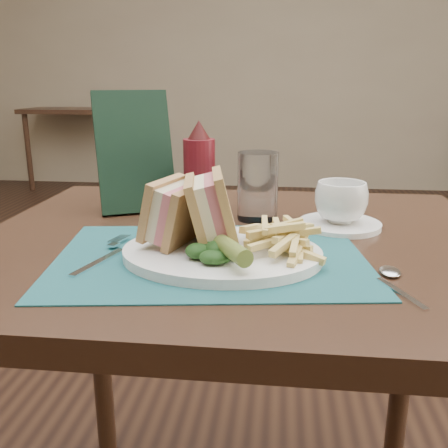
% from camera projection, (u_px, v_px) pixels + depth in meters
% --- Properties ---
extents(floor, '(7.00, 7.00, 0.00)m').
position_uv_depth(floor, '(249.00, 417.00, 1.55)').
color(floor, black).
rests_on(floor, ground).
extents(wall_back, '(6.00, 0.00, 6.00)m').
position_uv_depth(wall_back, '(273.00, 187.00, 4.89)').
color(wall_back, gray).
rests_on(wall_back, ground).
extents(table_main, '(0.90, 0.75, 0.75)m').
position_uv_depth(table_main, '(235.00, 420.00, 0.97)').
color(table_main, black).
rests_on(table_main, ground).
extents(table_bg_left, '(0.90, 0.75, 0.75)m').
position_uv_depth(table_bg_left, '(82.00, 147.00, 4.89)').
color(table_bg_left, black).
rests_on(table_bg_left, ground).
extents(placemat, '(0.51, 0.39, 0.00)m').
position_uv_depth(placemat, '(211.00, 257.00, 0.76)').
color(placemat, '#194D51').
rests_on(placemat, table_main).
extents(plate, '(0.31, 0.25, 0.01)m').
position_uv_depth(plate, '(222.00, 253.00, 0.75)').
color(plate, white).
rests_on(plate, placemat).
extents(sandwich_half_a, '(0.10, 0.12, 0.10)m').
position_uv_depth(sandwich_half_a, '(162.00, 210.00, 0.76)').
color(sandwich_half_a, tan).
rests_on(sandwich_half_a, plate).
extents(sandwich_half_b, '(0.10, 0.13, 0.11)m').
position_uv_depth(sandwich_half_b, '(198.00, 209.00, 0.75)').
color(sandwich_half_b, tan).
rests_on(sandwich_half_b, plate).
extents(kale_garnish, '(0.11, 0.08, 0.03)m').
position_uv_depth(kale_garnish, '(217.00, 251.00, 0.70)').
color(kale_garnish, '#153413').
rests_on(kale_garnish, plate).
extents(pickle_spear, '(0.08, 0.12, 0.03)m').
position_uv_depth(pickle_spear, '(227.00, 247.00, 0.69)').
color(pickle_spear, '#586D29').
rests_on(pickle_spear, plate).
extents(fries_pile, '(0.18, 0.20, 0.05)m').
position_uv_depth(fries_pile, '(274.00, 232.00, 0.74)').
color(fries_pile, '#D5BD6A').
rests_on(fries_pile, plate).
extents(fork, '(0.08, 0.17, 0.01)m').
position_uv_depth(fork, '(105.00, 253.00, 0.76)').
color(fork, silver).
rests_on(fork, placemat).
extents(spoon, '(0.09, 0.15, 0.01)m').
position_uv_depth(spoon, '(397.00, 283.00, 0.65)').
color(spoon, silver).
rests_on(spoon, table_main).
extents(saucer, '(0.20, 0.20, 0.01)m').
position_uv_depth(saucer, '(340.00, 224.00, 0.92)').
color(saucer, white).
rests_on(saucer, table_main).
extents(coffee_cup, '(0.13, 0.13, 0.07)m').
position_uv_depth(coffee_cup, '(341.00, 202.00, 0.90)').
color(coffee_cup, white).
rests_on(coffee_cup, saucer).
extents(drinking_glass, '(0.09, 0.09, 0.13)m').
position_uv_depth(drinking_glass, '(258.00, 186.00, 0.95)').
color(drinking_glass, white).
rests_on(drinking_glass, table_main).
extents(ketchup_bottle, '(0.08, 0.08, 0.19)m').
position_uv_depth(ketchup_bottle, '(199.00, 168.00, 0.98)').
color(ketchup_bottle, '#5A0F17').
rests_on(ketchup_bottle, table_main).
extents(check_presenter, '(0.18, 0.15, 0.24)m').
position_uv_depth(check_presenter, '(135.00, 152.00, 1.01)').
color(check_presenter, black).
rests_on(check_presenter, table_main).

